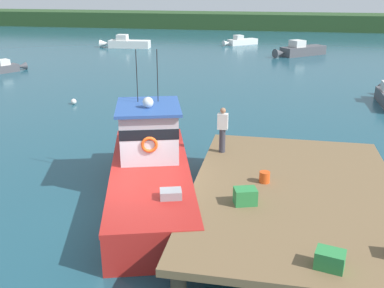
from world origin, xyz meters
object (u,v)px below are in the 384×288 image
object	(u,v)px
main_fishing_boat	(150,167)
crate_stack_near_edge	(245,196)
mooring_buoy_channel_marker	(74,102)
deckhand_by_the_boat	(223,129)
moored_boat_near_channel	(241,41)
bait_bucket	(265,177)
moored_boat_far_left	(1,68)
crate_stack_mid_dock	(330,259)
moored_boat_off_the_point	(300,50)
moored_boat_far_right	(126,43)

from	to	relation	value
main_fishing_boat	crate_stack_near_edge	distance (m)	4.17
crate_stack_near_edge	mooring_buoy_channel_marker	bearing A→B (deg)	130.55
deckhand_by_the_boat	moored_boat_near_channel	xyz separation A→B (m)	(-2.68, 38.70, -1.66)
crate_stack_near_edge	moored_boat_near_channel	xyz separation A→B (m)	(-3.80, 42.51, -1.03)
deckhand_by_the_boat	moored_boat_near_channel	size ratio (longest dim) A/B	0.40
deckhand_by_the_boat	main_fishing_boat	bearing A→B (deg)	-148.32
mooring_buoy_channel_marker	bait_bucket	bearing A→B (deg)	-44.85
moored_boat_far_left	mooring_buoy_channel_marker	size ratio (longest dim) A/B	11.76
crate_stack_mid_dock	moored_boat_near_channel	size ratio (longest dim) A/B	0.15
bait_bucket	crate_stack_near_edge	bearing A→B (deg)	-107.31
bait_bucket	crate_stack_mid_dock	bearing A→B (deg)	-69.62
main_fishing_boat	deckhand_by_the_boat	size ratio (longest dim) A/B	6.08
bait_bucket	moored_boat_near_channel	world-z (taller)	bait_bucket
crate_stack_mid_dock	mooring_buoy_channel_marker	bearing A→B (deg)	130.10
crate_stack_mid_dock	moored_boat_near_channel	world-z (taller)	crate_stack_mid_dock
moored_boat_off_the_point	moored_boat_far_left	world-z (taller)	moored_boat_off_the_point
deckhand_by_the_boat	moored_boat_off_the_point	xyz separation A→B (m)	(3.91, 31.54, -1.53)
crate_stack_mid_dock	deckhand_by_the_boat	world-z (taller)	deckhand_by_the_boat
moored_boat_far_right	moored_boat_far_left	world-z (taller)	moored_boat_far_right
moored_boat_far_left	mooring_buoy_channel_marker	xyz separation A→B (m)	(10.16, -8.17, -0.19)
crate_stack_near_edge	moored_boat_near_channel	distance (m)	42.69
moored_boat_far_left	crate_stack_near_edge	bearing A→B (deg)	-44.88
moored_boat_off_the_point	mooring_buoy_channel_marker	xyz separation A→B (m)	(-14.08, -22.15, -0.37)
bait_bucket	moored_boat_far_right	bearing A→B (deg)	114.95
deckhand_by_the_boat	moored_boat_far_left	size ratio (longest dim) A/B	0.41
moored_boat_near_channel	crate_stack_near_edge	bearing A→B (deg)	-84.89
deckhand_by_the_boat	moored_boat_far_right	size ratio (longest dim) A/B	0.28
mooring_buoy_channel_marker	moored_boat_near_channel	bearing A→B (deg)	75.67
moored_boat_off_the_point	deckhand_by_the_boat	bearing A→B (deg)	-97.07
main_fishing_boat	moored_boat_far_left	world-z (taller)	main_fishing_boat
crate_stack_mid_dock	deckhand_by_the_boat	xyz separation A→B (m)	(-3.09, 6.37, 0.66)
main_fishing_boat	moored_boat_far_left	distance (m)	26.19
mooring_buoy_channel_marker	deckhand_by_the_boat	bearing A→B (deg)	-42.69
deckhand_by_the_boat	moored_boat_far_left	bearing A→B (deg)	139.20
bait_bucket	moored_boat_off_the_point	xyz separation A→B (m)	(2.33, 33.85, -0.84)
moored_boat_off_the_point	moored_boat_far_right	size ratio (longest dim) A/B	0.94
bait_bucket	moored_boat_far_left	xyz separation A→B (m)	(-21.92, 19.86, -1.01)
moored_boat_near_channel	mooring_buoy_channel_marker	xyz separation A→B (m)	(-7.49, -29.32, -0.23)
moored_boat_near_channel	mooring_buoy_channel_marker	distance (m)	30.26
moored_boat_far_left	deckhand_by_the_boat	bearing A→B (deg)	-40.80
crate_stack_mid_dock	moored_boat_off_the_point	size ratio (longest dim) A/B	0.11
main_fishing_boat	moored_boat_off_the_point	size ratio (longest dim) A/B	1.83
crate_stack_mid_dock	moored_boat_far_left	xyz separation A→B (m)	(-23.42, 23.92, -1.04)
deckhand_by_the_boat	mooring_buoy_channel_marker	size ratio (longest dim) A/B	4.88
bait_bucket	moored_boat_far_left	bearing A→B (deg)	137.82
moored_boat_near_channel	mooring_buoy_channel_marker	bearing A→B (deg)	-104.33
main_fishing_boat	moored_boat_near_channel	xyz separation A→B (m)	(-0.42, 40.10, -0.61)
moored_boat_far_left	mooring_buoy_channel_marker	bearing A→B (deg)	-38.80
deckhand_by_the_boat	moored_boat_off_the_point	distance (m)	31.82
main_fishing_boat	moored_boat_near_channel	bearing A→B (deg)	90.60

